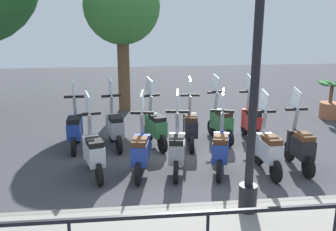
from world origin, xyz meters
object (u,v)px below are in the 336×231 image
at_px(tree_distant, 122,7).
at_px(scooter_near_1, 268,149).
at_px(scooter_far_5, 75,128).
at_px(scooter_far_1, 221,121).
at_px(scooter_far_3, 155,126).
at_px(potted_palm, 330,103).
at_px(scooter_near_3, 177,149).
at_px(scooter_near_0, 300,145).
at_px(scooter_near_2, 221,148).
at_px(scooter_far_4, 115,127).
at_px(scooter_near_4, 141,151).
at_px(scooter_far_2, 190,126).
at_px(scooter_near_5, 94,152).
at_px(lamp_post_near, 256,70).
at_px(scooter_far_0, 251,121).

relative_size(tree_distant, scooter_near_1, 2.77).
bearing_deg(scooter_far_5, scooter_far_1, -88.49).
height_order(scooter_near_1, scooter_far_3, same).
bearing_deg(tree_distant, scooter_far_5, 162.32).
xyz_separation_m(potted_palm, scooter_near_3, (-3.35, 4.88, 0.04)).
xyz_separation_m(scooter_near_0, scooter_near_2, (0.01, 1.55, 0.00)).
height_order(potted_palm, scooter_far_5, scooter_far_5).
distance_m(scooter_far_1, scooter_far_4, 2.46).
height_order(scooter_near_1, scooter_far_4, same).
xyz_separation_m(scooter_near_1, scooter_near_4, (0.16, 2.37, 0.00)).
bearing_deg(scooter_far_2, scooter_near_5, 129.78).
relative_size(lamp_post_near, scooter_near_4, 3.00).
relative_size(scooter_near_0, scooter_near_5, 1.00).
distance_m(scooter_near_3, scooter_far_2, 1.51).
distance_m(scooter_near_3, scooter_near_4, 0.67).
distance_m(scooter_far_0, scooter_far_3, 2.27).
distance_m(scooter_near_1, scooter_near_5, 3.23).
bearing_deg(scooter_far_2, tree_distant, 28.11).
xyz_separation_m(scooter_near_1, scooter_near_3, (0.18, 1.70, 0.00)).
bearing_deg(scooter_far_1, lamp_post_near, 159.41).
xyz_separation_m(scooter_near_0, scooter_near_3, (0.06, 2.37, 0.00)).
xyz_separation_m(lamp_post_near, scooter_far_3, (3.24, 1.10, -1.73)).
height_order(lamp_post_near, scooter_near_5, lamp_post_near).
relative_size(scooter_near_3, scooter_far_5, 1.00).
xyz_separation_m(lamp_post_near, scooter_far_4, (3.29, 2.00, -1.73)).
relative_size(scooter_near_4, scooter_near_5, 1.00).
distance_m(lamp_post_near, scooter_far_2, 3.63).
bearing_deg(scooter_far_4, scooter_far_0, -100.76).
distance_m(scooter_near_4, scooter_far_3, 1.55).
relative_size(scooter_near_2, scooter_near_3, 1.00).
relative_size(scooter_far_0, scooter_far_3, 1.00).
bearing_deg(tree_distant, scooter_near_4, -176.33).
bearing_deg(tree_distant, scooter_far_3, -168.52).
bearing_deg(scooter_far_1, potted_palm, -78.68).
xyz_separation_m(potted_palm, scooter_far_4, (-1.81, 6.07, 0.04)).
xyz_separation_m(scooter_near_5, scooter_far_2, (1.41, -2.03, 0.00)).
height_order(scooter_near_5, scooter_far_3, same).
relative_size(scooter_near_1, scooter_far_4, 1.00).
distance_m(scooter_near_3, scooter_near_5, 1.53).
relative_size(tree_distant, scooter_far_2, 2.77).
height_order(tree_distant, scooter_near_4, tree_distant).
xyz_separation_m(lamp_post_near, tree_distant, (6.66, 1.79, 0.87)).
bearing_deg(scooter_near_1, tree_distant, 25.80).
relative_size(scooter_near_1, scooter_far_1, 1.00).
height_order(lamp_post_near, scooter_near_1, lamp_post_near).
bearing_deg(scooter_near_1, scooter_near_5, 84.53).
xyz_separation_m(scooter_far_2, scooter_far_3, (0.06, 0.79, 0.00)).
xyz_separation_m(scooter_near_4, scooter_far_2, (1.44, -1.17, 0.00)).
bearing_deg(scooter_near_5, lamp_post_near, -143.09).
bearing_deg(scooter_near_4, scooter_far_1, -38.66).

